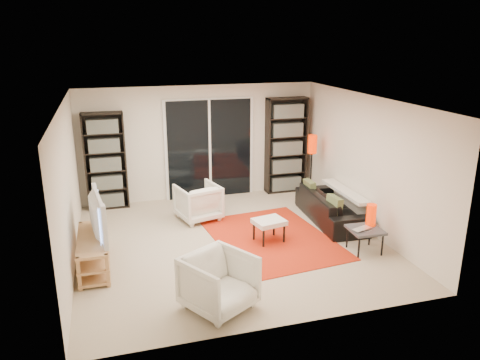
% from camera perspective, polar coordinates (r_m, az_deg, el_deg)
% --- Properties ---
extents(floor, '(5.00, 5.00, 0.00)m').
position_cam_1_polar(floor, '(8.04, -1.13, -7.58)').
color(floor, beige).
rests_on(floor, ground).
extents(wall_back, '(5.00, 0.02, 2.40)m').
position_cam_1_polar(wall_back, '(9.97, -4.92, 4.58)').
color(wall_back, silver).
rests_on(wall_back, ground).
extents(wall_front, '(5.00, 0.02, 2.40)m').
position_cam_1_polar(wall_front, '(5.38, 5.79, -6.68)').
color(wall_front, silver).
rests_on(wall_front, ground).
extents(wall_left, '(0.02, 5.00, 2.40)m').
position_cam_1_polar(wall_left, '(7.40, -20.21, -0.94)').
color(wall_left, silver).
rests_on(wall_left, ground).
extents(wall_right, '(0.02, 5.00, 2.40)m').
position_cam_1_polar(wall_right, '(8.58, 15.17, 1.95)').
color(wall_right, silver).
rests_on(wall_right, ground).
extents(ceiling, '(5.00, 5.00, 0.02)m').
position_cam_1_polar(ceiling, '(7.36, -1.24, 9.63)').
color(ceiling, white).
rests_on(ceiling, wall_back).
extents(sliding_door, '(1.92, 0.08, 2.16)m').
position_cam_1_polar(sliding_door, '(10.01, -3.73, 3.77)').
color(sliding_door, white).
rests_on(sliding_door, ground).
extents(bookshelf_left, '(0.80, 0.30, 1.95)m').
position_cam_1_polar(bookshelf_left, '(9.68, -16.07, 2.21)').
color(bookshelf_left, black).
rests_on(bookshelf_left, ground).
extents(bookshelf_right, '(0.90, 0.30, 2.10)m').
position_cam_1_polar(bookshelf_right, '(10.38, 5.65, 4.21)').
color(bookshelf_right, black).
rests_on(bookshelf_right, ground).
extents(tv_stand, '(0.44, 1.37, 0.50)m').
position_cam_1_polar(tv_stand, '(7.44, -17.40, -8.33)').
color(tv_stand, tan).
rests_on(tv_stand, floor).
extents(tv, '(0.29, 1.16, 0.67)m').
position_cam_1_polar(tv, '(7.22, -17.65, -4.23)').
color(tv, black).
rests_on(tv, tv_stand).
extents(rug, '(2.13, 2.72, 0.01)m').
position_cam_1_polar(rug, '(8.19, 3.87, -7.10)').
color(rug, red).
rests_on(rug, floor).
extents(sofa, '(0.86, 1.97, 0.56)m').
position_cam_1_polar(sofa, '(9.00, 11.06, -3.20)').
color(sofa, black).
rests_on(sofa, floor).
extents(armchair_back, '(0.90, 0.92, 0.69)m').
position_cam_1_polar(armchair_back, '(8.93, -5.13, -2.68)').
color(armchair_back, white).
rests_on(armchair_back, floor).
extents(armchair_front, '(1.08, 1.09, 0.73)m').
position_cam_1_polar(armchair_front, '(6.09, -2.57, -12.38)').
color(armchair_front, white).
rests_on(armchair_front, floor).
extents(ottoman, '(0.57, 0.50, 0.40)m').
position_cam_1_polar(ottoman, '(7.95, 3.56, -5.23)').
color(ottoman, white).
rests_on(ottoman, floor).
extents(side_table, '(0.53, 0.53, 0.40)m').
position_cam_1_polar(side_table, '(7.84, 15.03, -6.03)').
color(side_table, '#3E3E43').
rests_on(side_table, floor).
extents(laptop, '(0.39, 0.31, 0.03)m').
position_cam_1_polar(laptop, '(7.73, 14.92, -5.91)').
color(laptop, silver).
rests_on(laptop, side_table).
extents(table_lamp, '(0.16, 0.16, 0.36)m').
position_cam_1_polar(table_lamp, '(7.91, 15.69, -4.12)').
color(table_lamp, red).
rests_on(table_lamp, side_table).
extents(floor_lamp, '(0.21, 0.21, 1.41)m').
position_cam_1_polar(floor_lamp, '(9.85, 8.77, 3.55)').
color(floor_lamp, black).
rests_on(floor_lamp, floor).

